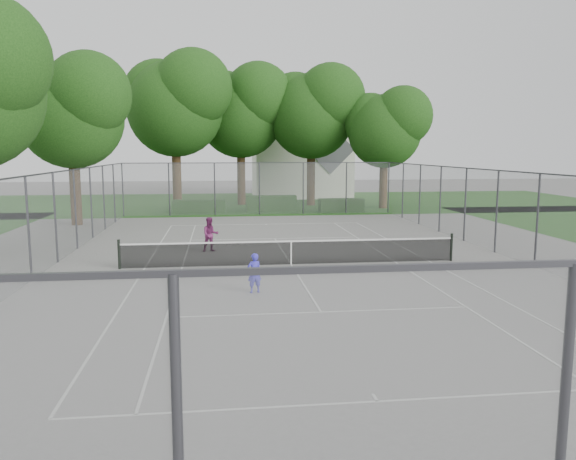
{
  "coord_description": "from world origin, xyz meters",
  "views": [
    {
      "loc": [
        -2.67,
        -20.88,
        4.35
      ],
      "look_at": [
        0.0,
        1.0,
        1.2
      ],
      "focal_mm": 35.0,
      "sensor_mm": 36.0,
      "label": 1
    }
  ],
  "objects": [
    {
      "name": "ground",
      "position": [
        0.0,
        0.0,
        0.0
      ],
      "size": [
        120.0,
        120.0,
        0.0
      ],
      "primitive_type": "plane",
      "color": "slate",
      "rests_on": "ground"
    },
    {
      "name": "grass_far",
      "position": [
        0.0,
        26.0,
        0.0
      ],
      "size": [
        60.0,
        20.0,
        0.0
      ],
      "primitive_type": "cube",
      "color": "#1C4914",
      "rests_on": "ground"
    },
    {
      "name": "court_markings",
      "position": [
        0.0,
        0.0,
        0.01
      ],
      "size": [
        11.03,
        23.83,
        0.01
      ],
      "color": "beige",
      "rests_on": "ground"
    },
    {
      "name": "tennis_net",
      "position": [
        0.0,
        0.0,
        0.51
      ],
      "size": [
        12.87,
        0.1,
        1.1
      ],
      "color": "black",
      "rests_on": "ground"
    },
    {
      "name": "perimeter_fence",
      "position": [
        0.0,
        0.0,
        1.81
      ],
      "size": [
        18.08,
        34.08,
        3.52
      ],
      "color": "#38383D",
      "rests_on": "ground"
    },
    {
      "name": "tree_far_left",
      "position": [
        -5.7,
        21.26,
        7.89
      ],
      "size": [
        7.99,
        7.29,
        11.48
      ],
      "color": "#372314",
      "rests_on": "ground"
    },
    {
      "name": "tree_far_midleft",
      "position": [
        -0.84,
        24.17,
        7.62
      ],
      "size": [
        7.71,
        7.04,
        11.09
      ],
      "color": "#372314",
      "rests_on": "ground"
    },
    {
      "name": "tree_far_midright",
      "position": [
        4.61,
        22.96,
        7.5
      ],
      "size": [
        7.59,
        6.93,
        10.91
      ],
      "color": "#372314",
      "rests_on": "ground"
    },
    {
      "name": "tree_far_right",
      "position": [
        9.64,
        20.09,
        6.17
      ],
      "size": [
        6.25,
        5.71,
        8.99
      ],
      "color": "#372314",
      "rests_on": "ground"
    },
    {
      "name": "tree_side_back",
      "position": [
        -10.93,
        12.93,
        6.73
      ],
      "size": [
        6.82,
        6.23,
        9.8
      ],
      "color": "#372314",
      "rests_on": "ground"
    },
    {
      "name": "hedge_left",
      "position": [
        -4.11,
        18.49,
        0.45
      ],
      "size": [
        3.62,
        1.09,
        0.91
      ],
      "primitive_type": "cube",
      "color": "#1B3F14",
      "rests_on": "ground"
    },
    {
      "name": "hedge_mid",
      "position": [
        0.96,
        18.88,
        0.56
      ],
      "size": [
        3.57,
        1.02,
        1.12
      ],
      "primitive_type": "cube",
      "color": "#1B3F14",
      "rests_on": "ground"
    },
    {
      "name": "hedge_right",
      "position": [
        5.87,
        17.95,
        0.47
      ],
      "size": [
        3.11,
        1.14,
        0.93
      ],
      "primitive_type": "cube",
      "color": "#1B3F14",
      "rests_on": "ground"
    },
    {
      "name": "house",
      "position": [
        4.92,
        31.45,
        4.39
      ],
      "size": [
        8.77,
        6.79,
        10.91
      ],
      "color": "white",
      "rests_on": "ground"
    },
    {
      "name": "girl_player",
      "position": [
        -1.66,
        -4.06,
        0.62
      ],
      "size": [
        0.52,
        0.42,
        1.23
      ],
      "primitive_type": "imported",
      "rotation": [
        0.0,
        0.0,
        3.45
      ],
      "color": "#3C37CE",
      "rests_on": "ground"
    },
    {
      "name": "woman_player",
      "position": [
        -3.1,
        3.18,
        0.75
      ],
      "size": [
        0.82,
        0.69,
        1.49
      ],
      "primitive_type": "imported",
      "rotation": [
        0.0,
        0.0,
        0.19
      ],
      "color": "#712558",
      "rests_on": "ground"
    }
  ]
}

